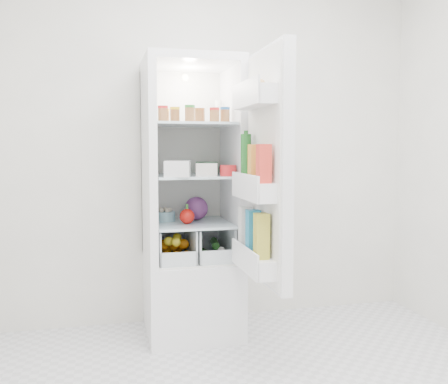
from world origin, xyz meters
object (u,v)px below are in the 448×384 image
object	(u,v)px
red_cabbage	(196,208)
fridge_door	(264,173)
mushroom_bowl	(165,216)
refrigerator	(191,233)

from	to	relation	value
red_cabbage	fridge_door	distance (m)	0.77
red_cabbage	mushroom_bowl	size ratio (longest dim) A/B	1.16
refrigerator	fridge_door	size ratio (longest dim) A/B	1.38
fridge_door	refrigerator	bearing A→B (deg)	25.40
refrigerator	mushroom_bowl	size ratio (longest dim) A/B	13.42
red_cabbage	fridge_door	bearing A→B (deg)	-69.50
refrigerator	mushroom_bowl	world-z (taller)	refrigerator
refrigerator	fridge_door	xyz separation A→B (m)	(0.30, -0.64, 0.43)
refrigerator	red_cabbage	xyz separation A→B (m)	(0.05, 0.04, 0.16)
refrigerator	red_cabbage	bearing A→B (deg)	38.43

